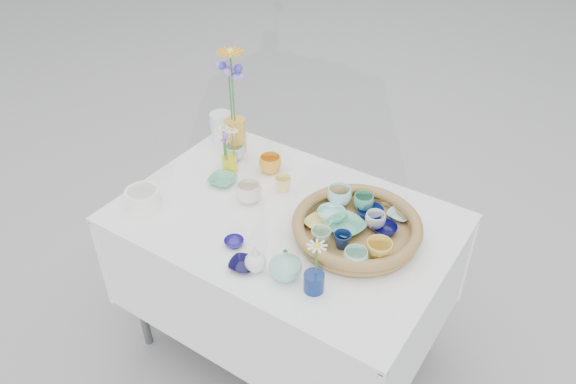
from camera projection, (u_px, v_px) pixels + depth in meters
The scene contains 34 objects.
ground at pixel (286, 344), 2.61m from camera, with size 80.00×80.00×0.00m, color #A4A4A0.
display_table at pixel (286, 344), 2.61m from camera, with size 1.26×0.86×0.77m, color white, non-canonical shape.
wicker_tray at pixel (357, 228), 2.04m from camera, with size 0.47×0.47×0.08m, color brown, non-canonical shape.
tray_ceramic_0 at pixel (370, 213), 2.12m from camera, with size 0.10×0.10×0.03m, color navy.
tray_ceramic_1 at pixel (384, 229), 2.04m from camera, with size 0.10×0.10×0.03m, color #08083D.
tray_ceramic_2 at pixel (379, 252), 1.91m from camera, with size 0.09×0.09×0.08m, color gold.
tray_ceramic_3 at pixel (345, 227), 2.05m from camera, with size 0.14×0.14×0.03m, color #509F80.
tray_ceramic_4 at pixel (321, 237), 1.98m from camera, with size 0.07×0.07×0.07m, color #94BB94.
tray_ceramic_5 at pixel (331, 215), 2.10m from camera, with size 0.11×0.11×0.03m, color #91E6DC.
tray_ceramic_6 at pixel (339, 196), 2.16m from camera, with size 0.10×0.10×0.08m, color #AAE9DF.
tray_ceramic_7 at pixel (375, 220), 2.06m from camera, with size 0.08×0.08×0.06m, color silver.
tray_ceramic_8 at pixel (400, 215), 2.11m from camera, with size 0.09×0.09×0.02m, color #96D7ED.
tray_ceramic_9 at pixel (342, 240), 1.97m from camera, with size 0.06×0.06×0.06m, color #0C1E4A.
tray_ceramic_10 at pixel (317, 223), 2.07m from camera, with size 0.09×0.09×0.02m, color #EBDB6D.
tray_ceramic_11 at pixel (356, 259), 1.89m from camera, with size 0.09×0.09×0.07m, color #99D6BF.
tray_ceramic_12 at pixel (363, 202), 2.14m from camera, with size 0.08×0.08×0.06m, color #47966F.
loose_ceramic_0 at pixel (270, 164), 2.38m from camera, with size 0.09×0.09×0.07m, color orange.
loose_ceramic_1 at pixel (283, 184), 2.27m from camera, with size 0.07×0.07×0.06m, color #ECD46F.
loose_ceramic_2 at pixel (223, 180), 2.32m from camera, with size 0.11×0.11×0.03m, color #59A37C.
loose_ceramic_3 at pixel (249, 193), 2.21m from camera, with size 0.10×0.10×0.08m, color silver.
loose_ceramic_4 at pixel (234, 242), 2.02m from camera, with size 0.07×0.07×0.02m, color navy.
loose_ceramic_5 at pixel (235, 152), 2.46m from camera, with size 0.09×0.09×0.07m, color #A2C9C8.
loose_ceramic_6 at pixel (243, 265), 1.92m from camera, with size 0.09×0.09×0.02m, color #0B0832.
fluted_bowl at pixel (143, 198), 2.19m from camera, with size 0.14×0.14×0.07m, color white, non-canonical shape.
bud_vase_paleblue at pixel (255, 258), 1.89m from camera, with size 0.07×0.07×0.11m, color silver, non-canonical shape.
bud_vase_seafoam at pixel (285, 264), 1.86m from camera, with size 0.11×0.11×0.12m, color #86C4AF.
bud_vase_cobalt at pixel (314, 282), 1.83m from camera, with size 0.07×0.07×0.07m, color navy.
single_daisy at pixel (316, 260), 1.78m from camera, with size 0.08×0.08×0.14m, color white, non-canonical shape.
tall_vase_yellow at pixel (236, 135), 2.48m from camera, with size 0.09×0.09×0.16m, color gold.
gerbera at pixel (233, 88), 2.33m from camera, with size 0.13×0.13×0.33m, color orange, non-canonical shape.
hydrangea at pixel (230, 96), 2.37m from camera, with size 0.09×0.09×0.31m, color #393CB9, non-canonical shape.
white_pitcher at pixel (222, 127), 2.56m from camera, with size 0.14×0.10×0.14m, color silver, non-canonical shape.
daisy_cup at pixel (230, 164), 2.38m from camera, with size 0.06×0.06×0.07m, color yellow.
daisy_posy at pixel (226, 142), 2.32m from camera, with size 0.08×0.08×0.15m, color white, non-canonical shape.
Camera 1 is at (0.93, -1.39, 2.12)m, focal length 35.00 mm.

